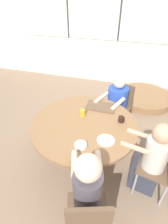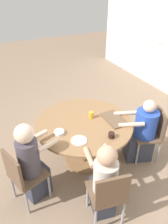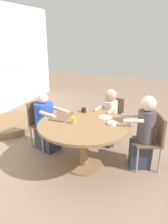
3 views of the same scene
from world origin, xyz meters
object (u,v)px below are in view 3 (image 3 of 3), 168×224
at_px(chair_for_man_teal_shirt, 153,137).
at_px(person_man_teal_shirt, 143,135).
at_px(chair_for_woman_green_shirt, 112,116).
at_px(coffee_mug, 84,110).
at_px(juice_glass, 73,120).
at_px(person_man_blue_shirt, 46,125).
at_px(chair_for_man_blue_shirt, 40,120).
at_px(bowl_white_shallow, 112,123).
at_px(person_woman_green_shirt, 109,119).
at_px(folded_table_stack, 8,124).

height_order(chair_for_man_teal_shirt, person_man_teal_shirt, person_man_teal_shirt).
distance_m(chair_for_woman_green_shirt, coffee_mug, 0.75).
bearing_deg(juice_glass, person_man_blue_shirt, 61.63).
height_order(chair_for_man_blue_shirt, bowl_white_shallow, chair_for_man_blue_shirt).
relative_size(chair_for_man_blue_shirt, person_woman_green_shirt, 0.80).
height_order(chair_for_man_teal_shirt, juice_glass, chair_for_man_teal_shirt).
xyz_separation_m(person_woman_green_shirt, bowl_white_shallow, (-0.81, -0.24, 0.27)).
bearing_deg(person_man_teal_shirt, coffee_mug, 61.86).
xyz_separation_m(chair_for_woman_green_shirt, chair_for_man_blue_shirt, (-0.68, 1.22, 0.00)).
bearing_deg(juice_glass, chair_for_man_blue_shirt, 63.05).
height_order(chair_for_man_teal_shirt, person_woman_green_shirt, person_woman_green_shirt).
bearing_deg(juice_glass, person_woman_green_shirt, -18.81).
bearing_deg(person_man_blue_shirt, bowl_white_shallow, 100.13).
bearing_deg(chair_for_woman_green_shirt, coffee_mug, 68.23).
xyz_separation_m(person_woman_green_shirt, person_man_blue_shirt, (-0.58, 1.03, -0.04)).
distance_m(chair_for_man_teal_shirt, person_man_teal_shirt, 0.17).
relative_size(person_man_blue_shirt, folded_table_stack, 0.82).
bearing_deg(person_man_blue_shirt, person_woman_green_shirt, 139.83).
xyz_separation_m(chair_for_man_blue_shirt, chair_for_man_teal_shirt, (-0.03, -2.03, 0.00)).
bearing_deg(chair_for_woman_green_shirt, bowl_white_shallow, 113.18).
bearing_deg(chair_for_man_blue_shirt, folded_table_stack, -92.21).
xyz_separation_m(person_woman_green_shirt, folded_table_stack, (-0.05, 2.34, -0.43)).
bearing_deg(chair_for_man_blue_shirt, person_man_blue_shirt, 90.00).
relative_size(chair_for_woman_green_shirt, bowl_white_shallow, 6.17).
relative_size(person_woman_green_shirt, folded_table_stack, 0.83).
xyz_separation_m(chair_for_man_teal_shirt, juice_glass, (-0.41, 1.17, 0.28)).
height_order(chair_for_woman_green_shirt, bowl_white_shallow, chair_for_woman_green_shirt).
xyz_separation_m(chair_for_man_blue_shirt, juice_glass, (-0.44, -0.86, 0.28)).
distance_m(chair_for_woman_green_shirt, person_man_blue_shirt, 1.30).
relative_size(coffee_mug, bowl_white_shallow, 0.62).
bearing_deg(bowl_white_shallow, person_man_blue_shirt, 79.82).
bearing_deg(coffee_mug, chair_for_man_blue_shirt, 96.36).
bearing_deg(chair_for_man_teal_shirt, bowl_white_shallow, 94.48).
xyz_separation_m(chair_for_woman_green_shirt, bowl_white_shallow, (-0.97, -0.21, 0.25)).
bearing_deg(bowl_white_shallow, chair_for_man_teal_shirt, -66.65).
relative_size(bowl_white_shallow, folded_table_stack, 0.11).
height_order(bowl_white_shallow, folded_table_stack, bowl_white_shallow).
bearing_deg(chair_for_woman_green_shirt, person_man_teal_shirt, 142.21).
bearing_deg(folded_table_stack, person_man_teal_shirt, -100.33).
xyz_separation_m(chair_for_man_blue_shirt, folded_table_stack, (0.48, 1.15, -0.45)).
bearing_deg(juice_glass, chair_for_woman_green_shirt, -17.76).
bearing_deg(juice_glass, folded_table_stack, 65.54).
height_order(chair_for_man_teal_shirt, person_man_blue_shirt, person_man_blue_shirt).
bearing_deg(chair_for_man_blue_shirt, chair_for_woman_green_shirt, 139.54).
xyz_separation_m(person_man_teal_shirt, bowl_white_shallow, (-0.21, 0.46, 0.21)).
xyz_separation_m(chair_for_man_teal_shirt, person_man_blue_shirt, (-0.03, 1.87, -0.05)).
xyz_separation_m(bowl_white_shallow, folded_table_stack, (0.76, 2.58, -0.70)).
distance_m(person_man_blue_shirt, person_man_teal_shirt, 1.73).
height_order(chair_for_woman_green_shirt, juice_glass, chair_for_woman_green_shirt).
distance_m(person_woman_green_shirt, bowl_white_shallow, 0.89).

